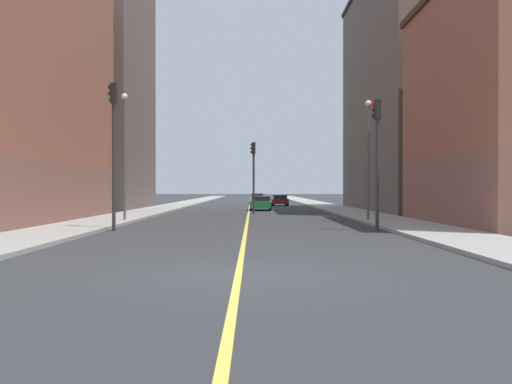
% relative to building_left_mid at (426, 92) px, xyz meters
% --- Properties ---
extents(ground_plane, '(400.00, 400.00, 0.00)m').
position_rel_building_left_mid_xyz_m(ground_plane, '(-15.23, -37.42, -10.22)').
color(ground_plane, '#303134').
rests_on(ground_plane, ground).
extents(sidewalk_left, '(3.50, 168.00, 0.15)m').
position_rel_building_left_mid_xyz_m(sidewalk_left, '(-7.07, 11.58, -10.14)').
color(sidewalk_left, '#9E9B93').
rests_on(sidewalk_left, ground).
extents(sidewalk_right, '(3.50, 168.00, 0.15)m').
position_rel_building_left_mid_xyz_m(sidewalk_right, '(-23.39, 11.58, -10.14)').
color(sidewalk_right, '#9E9B93').
rests_on(sidewalk_right, ground).
extents(lane_center_stripe, '(0.16, 154.00, 0.01)m').
position_rel_building_left_mid_xyz_m(lane_center_stripe, '(-15.23, 11.58, -10.21)').
color(lane_center_stripe, '#E5D14C').
rests_on(lane_center_stripe, ground).
extents(building_left_mid, '(10.95, 24.08, 20.42)m').
position_rel_building_left_mid_xyz_m(building_left_mid, '(0.00, 0.00, 0.00)').
color(building_left_mid, brown).
rests_on(building_left_mid, ground).
extents(building_right_midblock, '(10.95, 15.70, 22.80)m').
position_rel_building_left_mid_xyz_m(building_right_midblock, '(-30.46, 3.85, 1.19)').
color(building_right_midblock, brown).
rests_on(building_right_midblock, ground).
extents(traffic_light_left_near, '(0.40, 0.32, 5.99)m').
position_rel_building_left_mid_xyz_m(traffic_light_left_near, '(-9.24, -23.80, -6.34)').
color(traffic_light_left_near, '#2D2D2D').
rests_on(traffic_light_left_near, ground).
extents(traffic_light_right_near, '(0.40, 0.32, 6.72)m').
position_rel_building_left_mid_xyz_m(traffic_light_right_near, '(-21.25, -23.80, -5.92)').
color(traffic_light_right_near, '#2D2D2D').
rests_on(traffic_light_right_near, ground).
extents(traffic_light_median_far, '(0.40, 0.32, 5.49)m').
position_rel_building_left_mid_xyz_m(traffic_light_median_far, '(-14.86, -5.22, -6.63)').
color(traffic_light_median_far, '#2D2D2D').
rests_on(traffic_light_median_far, ground).
extents(street_lamp_left_near, '(0.36, 0.36, 6.89)m').
position_rel_building_left_mid_xyz_m(street_lamp_left_near, '(-8.22, -16.59, -5.87)').
color(street_lamp_left_near, '#4C4C51').
rests_on(street_lamp_left_near, ground).
extents(street_lamp_right_near, '(0.36, 0.36, 7.22)m').
position_rel_building_left_mid_xyz_m(street_lamp_right_near, '(-22.24, -16.92, -5.70)').
color(street_lamp_right_near, '#4C4C51').
rests_on(street_lamp_right_near, ground).
extents(car_white, '(1.86, 4.25, 1.30)m').
position_rel_building_left_mid_xyz_m(car_white, '(-14.29, 26.66, -9.57)').
color(car_white, white).
rests_on(car_white, ground).
extents(car_green, '(2.04, 4.61, 1.26)m').
position_rel_building_left_mid_xyz_m(car_green, '(-14.16, 1.95, -9.59)').
color(car_green, '#1E6B38').
rests_on(car_green, ground).
extents(car_maroon, '(1.89, 4.02, 1.22)m').
position_rel_building_left_mid_xyz_m(car_maroon, '(-11.84, 16.29, -9.62)').
color(car_maroon, maroon).
rests_on(car_maroon, ground).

